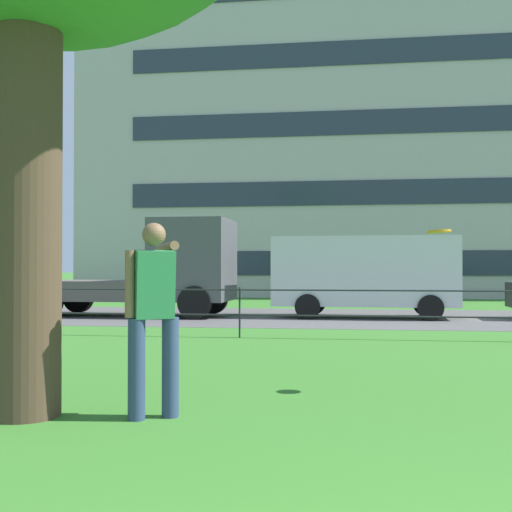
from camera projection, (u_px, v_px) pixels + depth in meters
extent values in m
cube|color=#565454|center=(375.00, 318.00, 18.51)|extent=(80.00, 7.25, 0.01)
cylinder|color=#232328|center=(240.00, 312.00, 13.35)|extent=(0.04, 0.04, 1.00)
cylinder|color=#232328|center=(385.00, 316.00, 12.95)|extent=(39.97, 0.03, 0.03)
cylinder|color=#232328|center=(385.00, 291.00, 12.96)|extent=(39.97, 0.03, 0.03)
cylinder|color=#4C3828|center=(25.00, 180.00, 6.35)|extent=(0.68, 0.68, 4.48)
cylinder|color=navy|center=(137.00, 369.00, 6.18)|extent=(0.16, 0.16, 0.94)
cylinder|color=navy|center=(170.00, 367.00, 6.30)|extent=(0.16, 0.16, 0.94)
cube|color=#2D7F4C|center=(154.00, 284.00, 6.25)|extent=(0.45, 0.41, 0.64)
sphere|color=brown|center=(154.00, 234.00, 6.26)|extent=(0.22, 0.22, 0.22)
cylinder|color=brown|center=(167.00, 248.00, 6.62)|extent=(0.39, 0.59, 0.12)
cylinder|color=brown|center=(130.00, 284.00, 6.17)|extent=(0.09, 0.09, 0.62)
cylinder|color=orange|center=(439.00, 231.00, 7.52)|extent=(0.37, 0.37, 0.04)
cube|color=#4C4C51|center=(193.00, 260.00, 18.99)|extent=(2.14, 2.34, 2.30)
cube|color=#283342|center=(224.00, 248.00, 18.85)|extent=(0.15, 1.84, 0.87)
cube|color=#56514C|center=(72.00, 290.00, 19.55)|extent=(5.24, 2.39, 0.56)
cylinder|color=black|center=(212.00, 299.00, 19.97)|extent=(0.91, 0.32, 0.90)
cylinder|color=black|center=(195.00, 303.00, 17.88)|extent=(0.91, 0.32, 0.90)
cylinder|color=black|center=(79.00, 298.00, 20.63)|extent=(0.91, 0.32, 0.90)
cylinder|color=black|center=(47.00, 301.00, 18.54)|extent=(0.91, 0.32, 0.90)
cylinder|color=black|center=(31.00, 297.00, 20.88)|extent=(0.91, 0.32, 0.90)
cube|color=silver|center=(365.00, 271.00, 18.63)|extent=(5.06, 2.13, 1.90)
cube|color=#283342|center=(439.00, 259.00, 18.29)|extent=(0.18, 1.67, 0.76)
cylinder|color=black|center=(425.00, 304.00, 19.24)|extent=(0.69, 0.26, 0.68)
cylinder|color=black|center=(430.00, 308.00, 17.40)|extent=(0.69, 0.26, 0.68)
cylinder|color=black|center=(314.00, 303.00, 19.79)|extent=(0.69, 0.26, 0.68)
cylinder|color=black|center=(308.00, 307.00, 17.96)|extent=(0.69, 0.26, 0.68)
cube|color=#B7B2AD|center=(451.00, 115.00, 35.29)|extent=(36.48, 12.26, 18.86)
cube|color=#283342|center=(472.00, 263.00, 29.07)|extent=(30.64, 0.06, 1.10)
cube|color=#283342|center=(472.00, 191.00, 29.12)|extent=(30.64, 0.06, 1.10)
cube|color=#283342|center=(472.00, 119.00, 29.17)|extent=(30.64, 0.06, 1.10)
cube|color=#283342|center=(471.00, 47.00, 29.22)|extent=(30.64, 0.06, 1.10)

